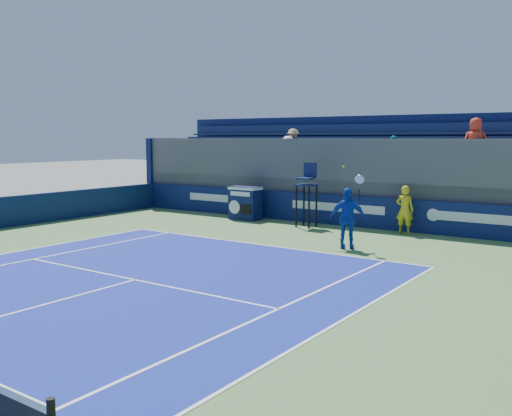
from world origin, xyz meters
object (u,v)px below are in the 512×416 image
Objects in this scene: match_clock at (245,202)px; tennis_player at (348,218)px; ball_person at (405,210)px; umpire_chair at (307,188)px.

match_clock is 7.16m from tennis_player.
ball_person is at bearing 2.86° from match_clock.
match_clock is 0.56× the size of umpire_chair.
tennis_player is (6.34, -3.33, 0.22)m from match_clock.
umpire_chair is at bearing 136.40° from tennis_player.
tennis_player is at bearing -43.60° from umpire_chair.
umpire_chair is at bearing 5.43° from ball_person.
umpire_chair is (3.12, -0.26, 0.79)m from match_clock.
umpire_chair is (-3.66, -0.60, 0.65)m from ball_person.
ball_person is 1.23× the size of match_clock.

